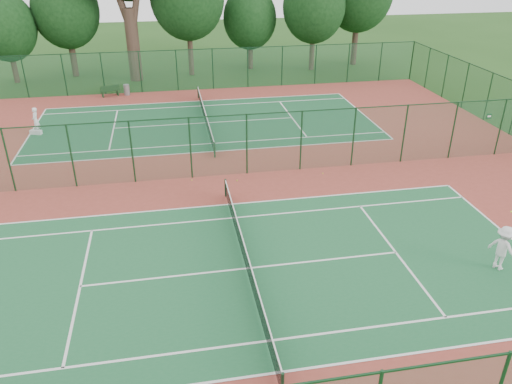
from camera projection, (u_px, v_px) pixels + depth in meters
ground at (220, 175)px, 27.88m from camera, size 120.00×120.00×0.00m
red_pad at (220, 175)px, 27.87m from camera, size 40.00×36.00×0.01m
court_near at (246, 269)px, 19.98m from camera, size 23.77×10.97×0.01m
court_far at (205, 123)px, 35.76m from camera, size 23.77×10.97×0.01m
fence_north at (195, 70)px, 42.85m from camera, size 40.00×0.09×3.50m
fence_divider at (219, 146)px, 27.08m from camera, size 40.00×0.09×3.50m
tennis_net_near at (246, 258)px, 19.74m from camera, size 0.10×12.90×0.97m
tennis_net_far at (205, 116)px, 35.52m from camera, size 0.10×12.90×0.97m
player_near at (503, 248)px, 19.59m from camera, size 1.13×1.40×1.89m
player_far at (36, 120)px, 33.50m from camera, size 0.49×0.69×1.77m
trash_bin at (127, 90)px, 41.98m from camera, size 0.61×0.61×0.88m
bench at (110, 91)px, 41.56m from camera, size 1.61×0.94×0.95m
kit_bag at (36, 132)px, 33.62m from camera, size 0.83×0.53×0.29m
stray_ball_a at (237, 180)px, 27.18m from camera, size 0.07×0.07×0.07m
stray_ball_b at (323, 173)px, 28.01m from camera, size 0.07×0.07×0.07m
stray_ball_c at (192, 180)px, 27.23m from camera, size 0.06×0.06×0.06m
evergreen_row at (196, 73)px, 49.21m from camera, size 39.00×5.00×12.00m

